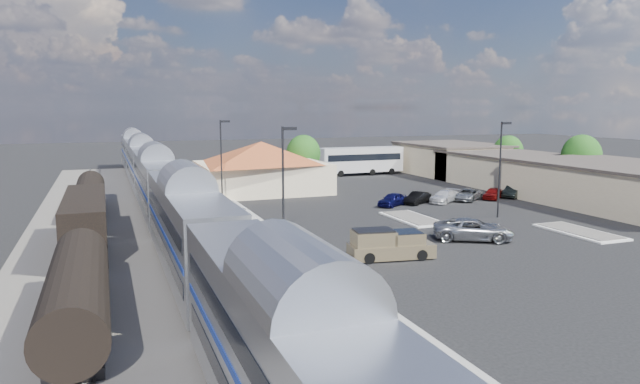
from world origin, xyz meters
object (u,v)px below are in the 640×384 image
object	(u,v)px
pickup_truck	(391,245)
suv	(473,229)
coach_bus	(361,159)
station_depot	(261,167)

from	to	relation	value
pickup_truck	suv	size ratio (longest dim) A/B	0.98
pickup_truck	coach_bus	distance (m)	49.33
station_depot	pickup_truck	xyz separation A→B (m)	(0.15, -33.63, -2.18)
station_depot	suv	xyz separation A→B (m)	(8.76, -31.00, -2.27)
station_depot	coach_bus	size ratio (longest dim) A/B	1.39
pickup_truck	suv	distance (m)	9.01
suv	pickup_truck	bearing A→B (deg)	135.36
pickup_truck	coach_bus	xyz separation A→B (m)	(18.86, 45.56, 1.48)
station_depot	suv	size ratio (longest dim) A/B	2.98
station_depot	pickup_truck	distance (m)	33.70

